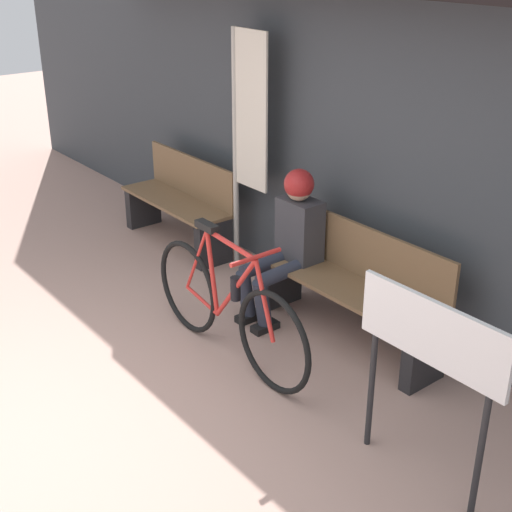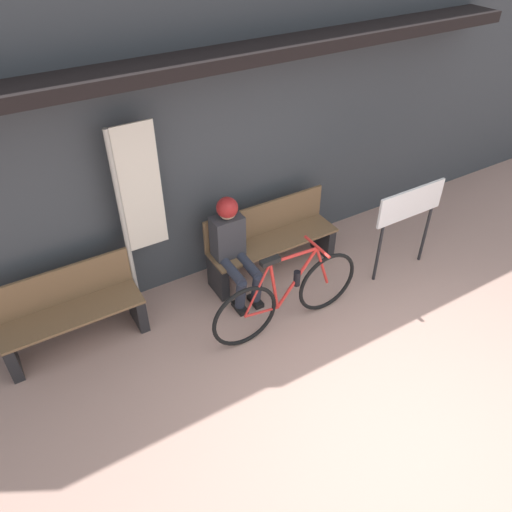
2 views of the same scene
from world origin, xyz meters
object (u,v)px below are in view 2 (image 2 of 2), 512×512
(park_bench_near, at_px, (271,242))
(park_bench_far, at_px, (72,314))
(banner_pole, at_px, (136,203))
(signboard, at_px, (410,210))
(bicycle, at_px, (288,296))
(person_seated, at_px, (232,242))

(park_bench_near, height_order, park_bench_far, same)
(banner_pole, xyz_separation_m, signboard, (2.76, -0.95, -0.47))
(bicycle, distance_m, park_bench_far, 2.15)
(person_seated, bearing_deg, park_bench_near, 11.77)
(park_bench_far, xyz_separation_m, banner_pole, (0.85, 0.15, 0.92))
(person_seated, bearing_deg, bicycle, -73.77)
(person_seated, distance_m, signboard, 2.00)
(bicycle, distance_m, signboard, 1.72)
(park_bench_near, xyz_separation_m, park_bench_far, (-2.31, -0.00, -0.01))
(person_seated, height_order, banner_pole, banner_pole)
(park_bench_far, bearing_deg, person_seated, -3.81)
(park_bench_near, relative_size, person_seated, 1.32)
(park_bench_near, height_order, banner_pole, banner_pole)
(park_bench_near, bearing_deg, park_bench_far, -179.92)
(bicycle, relative_size, park_bench_far, 1.27)
(park_bench_far, height_order, banner_pole, banner_pole)
(bicycle, bearing_deg, park_bench_near, 68.12)
(signboard, bearing_deg, park_bench_near, 148.62)
(person_seated, xyz_separation_m, park_bench_far, (-1.74, 0.12, -0.30))
(bicycle, bearing_deg, park_bench_far, 155.97)
(signboard, bearing_deg, bicycle, -177.19)
(park_bench_near, relative_size, park_bench_far, 1.16)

